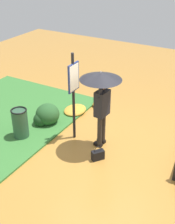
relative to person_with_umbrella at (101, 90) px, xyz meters
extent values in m
plane|color=#B27A33|center=(0.08, 0.14, -1.55)|extent=(18.00, 18.00, 0.00)
cube|color=#387533|center=(0.13, -3.20, -1.53)|extent=(4.80, 4.00, 0.05)
cylinder|color=#2D2823|center=(-0.17, -0.01, -1.12)|extent=(0.12, 0.12, 0.86)
cylinder|color=#2D2823|center=(0.01, -0.01, -1.12)|extent=(0.12, 0.12, 0.86)
cube|color=black|center=(-0.17, -0.05, -1.51)|extent=(0.13, 0.23, 0.08)
cube|color=black|center=(0.01, -0.05, -1.51)|extent=(0.13, 0.23, 0.08)
cube|color=#232328|center=(-0.08, -0.01, -0.37)|extent=(0.40, 0.27, 0.64)
sphere|color=#8C664C|center=(-0.08, -0.01, 0.09)|extent=(0.20, 0.20, 0.20)
ellipsoid|color=black|center=(-0.08, -0.01, 0.12)|extent=(0.20, 0.20, 0.15)
cylinder|color=#232328|center=(-0.29, -0.04, -0.16)|extent=(0.18, 0.13, 0.18)
cylinder|color=#232328|center=(-0.25, -0.05, -0.07)|extent=(0.24, 0.11, 0.33)
cube|color=black|center=(-0.17, -0.03, 0.07)|extent=(0.07, 0.02, 0.14)
cylinder|color=#232328|center=(0.08, -0.01, -0.13)|extent=(0.11, 0.10, 0.09)
cylinder|color=#232328|center=(0.07, 0.00, -0.04)|extent=(0.10, 0.09, 0.23)
cylinder|color=#A5A5AD|center=(0.06, 0.01, 0.27)|extent=(0.02, 0.02, 0.41)
cone|color=black|center=(0.06, 0.01, 0.37)|extent=(0.96, 0.96, 0.16)
sphere|color=#A5A5AD|center=(0.06, 0.01, 0.48)|extent=(0.02, 0.02, 0.02)
cylinder|color=black|center=(-0.03, -0.77, -0.40)|extent=(0.07, 0.07, 2.30)
cube|color=navy|center=(-0.03, -0.76, 0.15)|extent=(0.44, 0.04, 0.70)
cube|color=silver|center=(-0.03, -0.74, 0.15)|extent=(0.38, 0.01, 0.64)
cube|color=black|center=(0.50, 0.20, -1.43)|extent=(0.32, 0.29, 0.24)
torus|color=black|center=(0.50, 0.20, -1.27)|extent=(0.15, 0.12, 0.18)
cylinder|color=#2D5138|center=(0.67, -1.97, -1.15)|extent=(0.40, 0.40, 0.80)
torus|color=black|center=(0.67, -1.97, -0.74)|extent=(0.42, 0.42, 0.04)
ellipsoid|color=#285628|center=(-0.25, -1.79, -1.25)|extent=(0.67, 0.67, 0.60)
ellipsoid|color=#1E421E|center=(-0.05, -1.89, -1.35)|extent=(0.40, 0.40, 0.40)
ellipsoid|color=#C68428|center=(-1.95, -1.01, -1.49)|extent=(0.56, 0.45, 0.12)
ellipsoid|color=gold|center=(-1.17, -1.47, -1.47)|extent=(0.77, 0.62, 0.17)
camera|label=1|loc=(5.59, 2.83, 2.91)|focal=48.46mm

